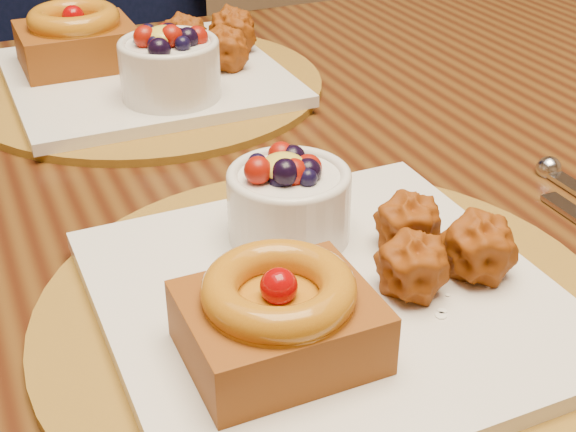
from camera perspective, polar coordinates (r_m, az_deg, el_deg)
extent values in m
cube|color=black|center=(0.71, -5.17, 1.56)|extent=(1.60, 0.90, 0.04)
cylinder|color=black|center=(1.51, 17.08, 0.54)|extent=(0.06, 0.06, 0.71)
cylinder|color=brown|center=(0.53, 2.81, -6.77)|extent=(0.38, 0.38, 0.01)
cube|color=silver|center=(0.52, 2.84, -5.89)|extent=(0.28, 0.28, 0.01)
cube|color=#4E2207|center=(0.46, -0.64, -7.89)|extent=(0.11, 0.09, 0.04)
torus|color=#984A09|center=(0.44, -0.66, -5.24)|extent=(0.09, 0.09, 0.02)
sphere|color=#850203|center=(0.44, -0.66, -5.03)|extent=(0.02, 0.02, 0.02)
sphere|color=#91390A|center=(0.55, 8.47, -0.59)|extent=(0.04, 0.04, 0.04)
sphere|color=#91390A|center=(0.51, 8.77, -3.63)|extent=(0.04, 0.04, 0.04)
sphere|color=#91390A|center=(0.53, 13.32, -2.35)|extent=(0.04, 0.04, 0.04)
cylinder|color=silver|center=(0.56, 0.07, 0.71)|extent=(0.09, 0.09, 0.05)
torus|color=silver|center=(0.55, 0.07, 2.89)|extent=(0.09, 0.09, 0.01)
ellipsoid|color=gold|center=(0.54, -0.32, 3.56)|extent=(0.03, 0.03, 0.02)
cylinder|color=brown|center=(0.89, -10.04, 9.16)|extent=(0.38, 0.38, 0.01)
cube|color=silver|center=(0.89, -10.09, 9.76)|extent=(0.28, 0.28, 0.01)
cube|color=#4E2207|center=(0.91, -14.76, 11.66)|extent=(0.12, 0.10, 0.04)
torus|color=#984A09|center=(0.91, -15.01, 13.42)|extent=(0.10, 0.10, 0.02)
sphere|color=#850203|center=(0.91, -15.02, 13.54)|extent=(0.02, 0.02, 0.02)
sphere|color=#91390A|center=(0.88, -4.54, 11.75)|extent=(0.05, 0.05, 0.05)
sphere|color=#91390A|center=(0.92, -7.39, 12.42)|extent=(0.05, 0.05, 0.05)
sphere|color=#91390A|center=(0.93, -4.00, 12.93)|extent=(0.05, 0.05, 0.05)
cylinder|color=silver|center=(0.80, -8.38, 10.20)|extent=(0.10, 0.10, 0.05)
torus|color=silver|center=(0.80, -8.52, 12.04)|extent=(0.10, 0.10, 0.01)
ellipsoid|color=gold|center=(0.79, -8.85, 12.54)|extent=(0.03, 0.03, 0.02)
cube|color=black|center=(1.52, -16.35, 4.08)|extent=(0.53, 0.53, 0.04)
cylinder|color=black|center=(1.46, -8.98, -6.69)|extent=(0.03, 0.03, 0.41)
cylinder|color=black|center=(1.76, -8.62, 0.48)|extent=(0.03, 0.03, 0.41)
cube|color=black|center=(1.62, -16.51, 14.14)|extent=(0.41, 0.16, 0.44)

